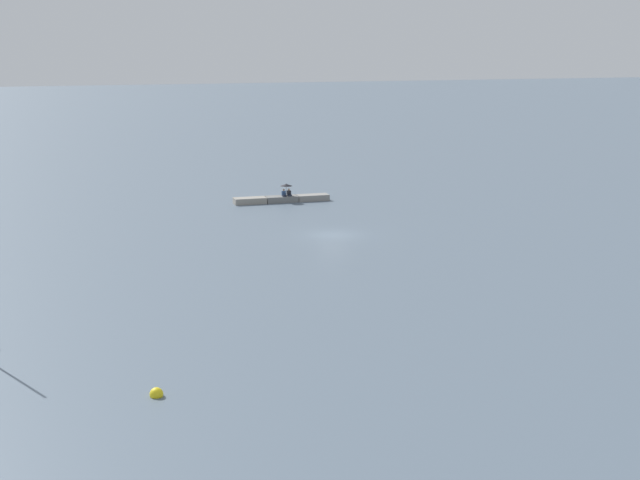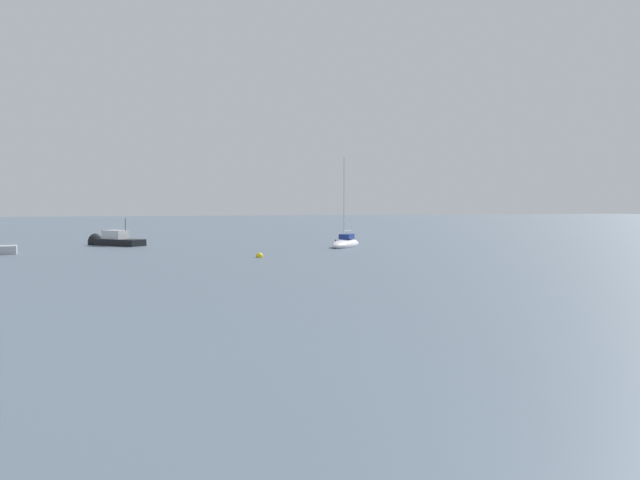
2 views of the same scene
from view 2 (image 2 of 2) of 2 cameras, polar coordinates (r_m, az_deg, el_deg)
The scene contains 3 objects.
sailboat_white_outer at distance 64.90m, azimuth 2.53°, elevation -0.36°, with size 6.63×6.18×10.26m.
motorboat_black_near at distance 71.58m, azimuth -19.69°, elevation -0.15°, with size 6.70×6.43×3.99m.
mooring_buoy_near at distance 51.68m, azimuth -5.97°, elevation -1.59°, with size 0.64×0.64×0.64m.
Camera 2 is at (-31.09, 44.45, 4.51)m, focal length 32.59 mm.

